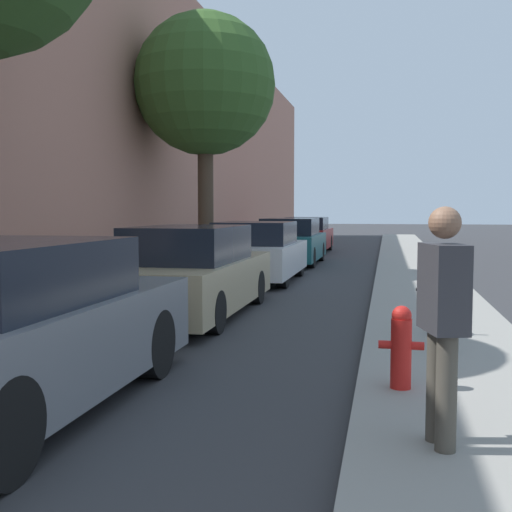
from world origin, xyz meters
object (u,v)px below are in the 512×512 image
parked_car_teal (291,242)px  pedestrian (443,313)px  parked_car_champagne (192,274)px  bicycle (437,314)px  street_tree_far (205,86)px  parked_car_red (308,236)px  parked_car_grey (7,332)px  parked_car_white (257,253)px  fire_hydrant (401,346)px

parked_car_teal → pedestrian: bearing=-77.7°
parked_car_champagne → bicycle: bearing=-26.2°
street_tree_far → bicycle: street_tree_far is taller
parked_car_champagne → parked_car_red: parked_car_champagne is taller
parked_car_grey → bicycle: size_ratio=2.70×
parked_car_teal → parked_car_white: bearing=-91.1°
parked_car_red → fire_hydrant: bearing=-80.5°
parked_car_white → parked_car_teal: (0.10, 4.92, -0.00)m
pedestrian → parked_car_grey: bearing=-110.2°
parked_car_red → fire_hydrant: (3.28, -19.62, -0.17)m
parked_car_champagne → pedestrian: pedestrian is taller
parked_car_red → parked_car_white: bearing=-89.6°
parked_car_red → pedestrian: 21.30m
fire_hydrant → bicycle: bearing=77.9°
parked_car_grey → street_tree_far: (-1.34, 10.60, 4.08)m
bicycle → pedestrian: bearing=-96.4°
parked_car_white → pedestrian: (3.45, -10.50, 0.35)m
parked_car_grey → parked_car_red: size_ratio=0.97×
parked_car_grey → fire_hydrant: size_ratio=5.66×
parked_car_champagne → fire_hydrant: (3.23, -4.04, -0.18)m
parked_car_grey → parked_car_red: bearing=90.0°
parked_car_grey → fire_hydrant: parked_car_grey is taller
parked_car_white → parked_car_teal: bearing=88.9°
parked_car_red → pedestrian: size_ratio=2.70×
parked_car_grey → street_tree_far: street_tree_far is taller
parked_car_white → pedestrian: pedestrian is taller
parked_car_champagne → bicycle: 4.14m
parked_car_red → street_tree_far: 10.96m
fire_hydrant → bicycle: (0.48, 2.22, -0.05)m
parked_car_champagne → street_tree_far: size_ratio=0.72×
parked_car_white → fire_hydrant: size_ratio=5.43×
pedestrian → bicycle: size_ratio=1.04×
parked_car_champagne → parked_car_white: (0.02, 5.08, 0.00)m
parked_car_grey → bicycle: parked_car_grey is taller
parked_car_teal → fire_hydrant: parked_car_teal is taller
parked_car_red → bicycle: size_ratio=2.80×
street_tree_far → parked_car_white: bearing=-16.9°
parked_car_red → bicycle: bearing=-77.8°
parked_car_teal → parked_car_champagne: bearing=-90.7°
parked_car_white → pedestrian: bearing=-71.8°
parked_car_grey → street_tree_far: bearing=97.2°
fire_hydrant → pedestrian: pedestrian is taller
parked_car_teal → fire_hydrant: (3.11, -14.05, -0.18)m
parked_car_champagne → street_tree_far: bearing=104.0°
pedestrian → bicycle: 3.65m
parked_car_red → street_tree_far: (-1.33, -10.07, 4.11)m
fire_hydrant → bicycle: 2.27m
parked_car_teal → pedestrian: pedestrian is taller
parked_car_teal → street_tree_far: street_tree_far is taller
parked_car_teal → parked_car_grey: bearing=-90.6°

